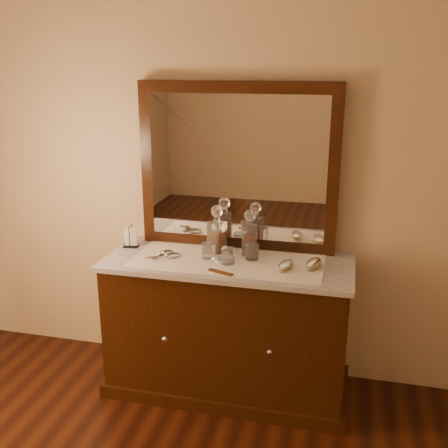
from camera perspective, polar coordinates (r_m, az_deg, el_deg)
The scene contains 19 objects.
room_shell at distance 1.20m, azimuth -22.02°, elevation -11.97°, with size 8.50×9.00×2.80m.
dresser_cabinet at distance 3.26m, azimuth 0.43°, elevation -11.14°, with size 1.40×0.55×0.82m, color black.
dresser_plinth at distance 3.45m, azimuth 0.41°, elevation -16.55°, with size 1.46×0.59×0.08m, color black.
knob_left at distance 3.08m, azimuth -6.40°, elevation -12.23°, with size 0.04×0.04×0.04m, color silver.
knob_right at distance 2.95m, azimuth 4.96°, elevation -13.63°, with size 0.04×0.04×0.04m, color silver.
marble_top at distance 3.08m, azimuth 0.44°, elevation -4.17°, with size 1.44×0.59×0.03m, color silver.
mirror_frame at distance 3.17m, azimuth 1.49°, elevation 6.14°, with size 1.20×0.08×1.00m, color black.
mirror_glass at distance 3.13m, azimuth 1.36°, elevation 6.02°, with size 1.06×0.01×0.86m, color white.
lace_runner at distance 3.06m, azimuth 0.36°, elevation -4.01°, with size 1.10×0.45×0.00m, color white.
pin_dish at distance 3.04m, azimuth -0.21°, elevation -3.90°, with size 0.09×0.09×0.02m, color silver.
comb at distance 2.88m, azimuth -0.36°, elevation -5.23°, with size 0.15×0.03×0.01m, color brown.
napkin_rack at distance 3.32m, azimuth -10.03°, elevation -1.52°, with size 0.10×0.07×0.14m.
decanter_left at distance 3.16m, azimuth -0.76°, elevation -1.09°, with size 0.11×0.11×0.29m.
decanter_right at distance 3.12m, azimuth 2.80°, elevation -1.45°, with size 0.09×0.09×0.28m.
brush_near at distance 2.95m, azimuth 6.68°, elevation -4.46°, with size 0.09×0.16×0.04m.
brush_far at distance 2.99m, azimuth 9.64°, elevation -4.27°, with size 0.11×0.17×0.04m.
hand_mirror_outer at distance 3.17m, azimuth -6.40°, elevation -3.15°, with size 0.09×0.19×0.02m.
hand_mirror_inner at distance 3.12m, azimuth -5.99°, elevation -3.42°, with size 0.20×0.16×0.02m.
tumblers at distance 3.05m, azimuth 0.61°, elevation -3.13°, with size 0.33×0.18×0.09m.
Camera 1 is at (0.66, -0.83, 1.96)m, focal length 42.36 mm.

